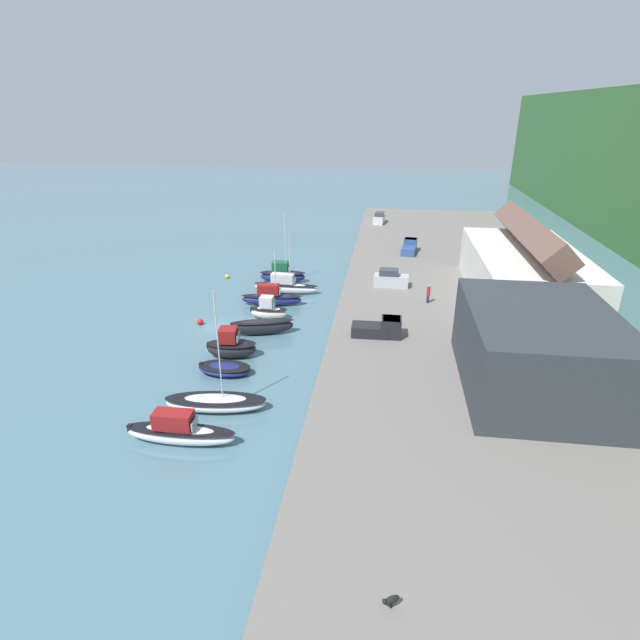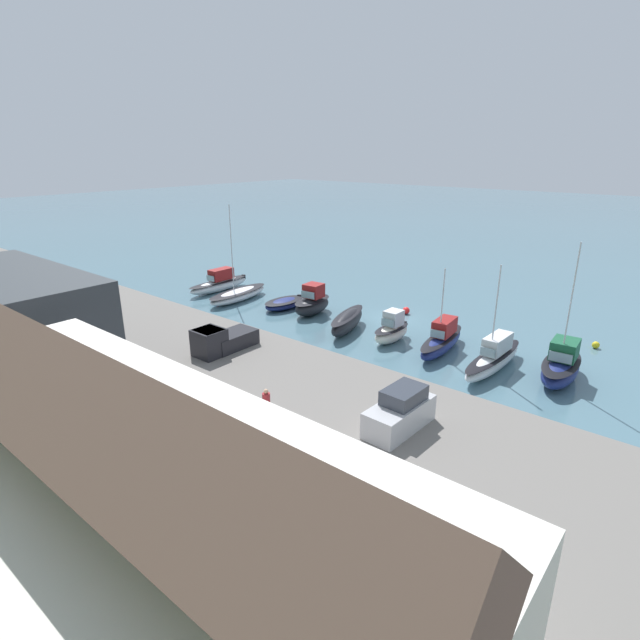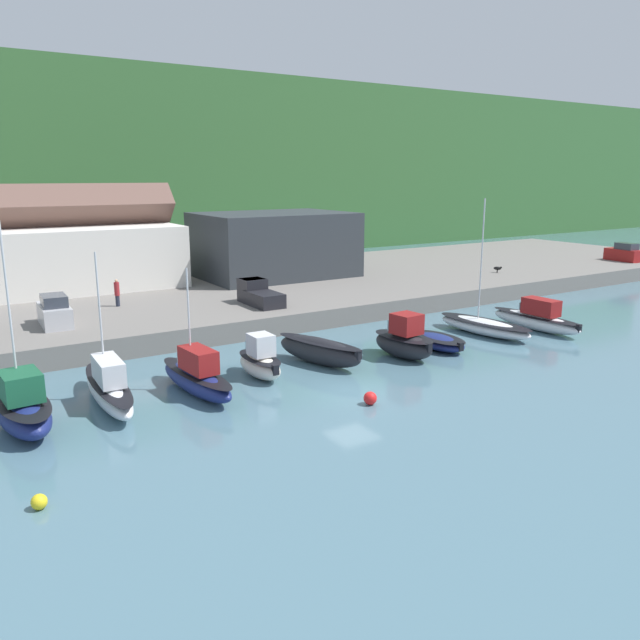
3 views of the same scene
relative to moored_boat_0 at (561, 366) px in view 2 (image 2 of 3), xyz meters
The scene contains 18 objects.
ground_plane 16.29m from the moored_boat_0, 14.21° to the right, with size 320.00×320.00×0.00m, color slate.
quay_promenade 27.76m from the moored_boat_0, 55.39° to the left, with size 129.07×28.26×1.49m.
harbor_clubhouse 30.39m from the moored_boat_0, 78.74° to the left, with size 23.44×11.32×9.30m.
moored_boat_0 is the anchor object (origin of this frame).
moored_boat_1 4.35m from the moored_boat_0, 16.54° to the left, with size 1.91×8.39×7.80m.
moored_boat_2 8.61m from the moored_boat_0, ahead, with size 2.34×7.43×6.76m.
moored_boat_3 12.80m from the moored_boat_0, ahead, with size 1.76×4.24×2.62m.
moored_boat_4 17.08m from the moored_boat_0, ahead, with size 3.37×6.80×1.70m.
moored_boat_5 22.42m from the moored_boat_0, ahead, with size 2.63×4.89×2.93m.
moored_boat_6 25.77m from the moored_boat_0, ahead, with size 2.59×4.78×0.92m.
moored_boat_7 31.37m from the moored_boat_0, ahead, with size 3.20×8.19×9.89m.
moored_boat_8 35.73m from the moored_boat_0, ahead, with size 1.90×7.99×2.45m.
parked_car_2 15.10m from the moored_boat_0, 74.54° to the left, with size 1.97×4.27×2.16m.
pickup_truck_0 23.45m from the moored_boat_0, 35.65° to the left, with size 2.02×4.74×1.90m.
person_on_quay 20.97m from the moored_boat_0, 63.52° to the left, with size 0.40×0.40×2.14m.
dog_on_quay 49.96m from the moored_boat_0, 17.20° to the left, with size 0.68×0.84×0.68m.
mooring_buoy_0 8.03m from the moored_boat_0, 94.15° to the right, with size 0.56×0.56×0.56m.
mooring_buoy_1 16.60m from the moored_boat_0, 21.08° to the right, with size 0.69×0.69×0.69m.
Camera 2 is at (-22.84, 38.31, 15.04)m, focal length 28.00 mm.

